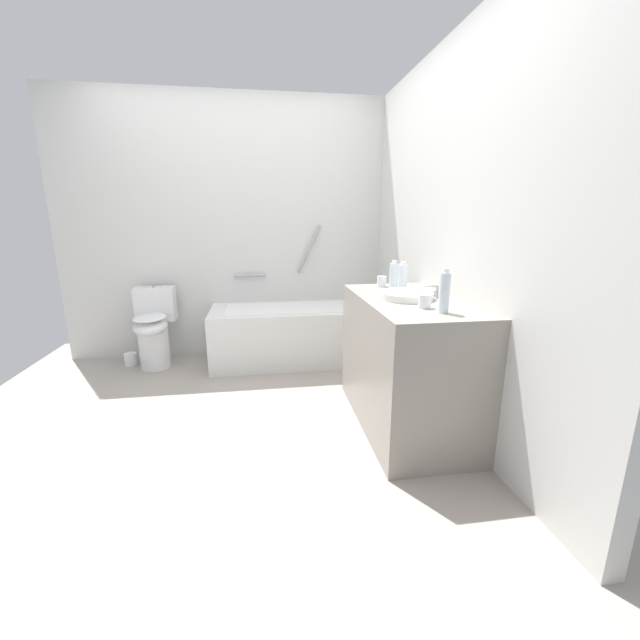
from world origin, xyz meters
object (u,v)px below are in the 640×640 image
bathtub (300,332)px  water_bottle_2 (403,278)px  sink_basin (406,295)px  water_bottle_0 (394,275)px  water_bottle_1 (444,292)px  toilet_paper_roll (131,359)px  toilet (154,328)px  sink_faucet (436,292)px  drinking_glass_1 (425,301)px  drinking_glass_0 (382,281)px

bathtub → water_bottle_2: (0.60, -1.07, 0.66)m
sink_basin → water_bottle_0: 0.39m
water_bottle_0 → water_bottle_1: size_ratio=0.84×
toilet_paper_roll → water_bottle_2: bearing=-28.3°
toilet → toilet_paper_roll: (-0.25, 0.05, -0.31)m
bathtub → water_bottle_0: size_ratio=8.36×
bathtub → sink_faucet: size_ratio=10.83×
water_bottle_1 → toilet_paper_roll: bearing=140.2°
toilet → drinking_glass_1: (1.87, -1.63, 0.52)m
sink_basin → water_bottle_2: 0.27m
sink_faucet → drinking_glass_1: (-0.19, -0.26, 0.00)m
sink_basin → water_bottle_2: bearing=75.6°
drinking_glass_0 → drinking_glass_1: same height
bathtub → sink_basin: 1.54m
drinking_glass_0 → drinking_glass_1: size_ratio=1.01×
toilet → drinking_glass_0: 2.13m
water_bottle_1 → drinking_glass_0: size_ratio=3.05×
water_bottle_0 → water_bottle_1: bearing=-89.2°
water_bottle_1 → sink_faucet: bearing=70.8°
sink_faucet → water_bottle_1: size_ratio=0.65×
sink_faucet → water_bottle_2: bearing=117.9°
sink_basin → toilet_paper_roll: sink_basin is taller
toilet → water_bottle_0: water_bottle_0 is taller
water_bottle_0 → drinking_glass_0: bearing=128.7°
toilet → drinking_glass_1: size_ratio=9.52×
water_bottle_0 → water_bottle_2: size_ratio=0.98×
sink_basin → drinking_glass_1: 0.27m
sink_basin → sink_faucet: size_ratio=2.17×
water_bottle_0 → sink_basin: bearing=-97.0°
water_bottle_0 → drinking_glass_0: water_bottle_0 is taller
sink_basin → water_bottle_1: 0.40m
water_bottle_2 → toilet_paper_roll: size_ratio=1.81×
sink_basin → water_bottle_0: size_ratio=1.67×
drinking_glass_1 → toilet: bearing=138.9°
sink_faucet → water_bottle_0: 0.41m
bathtub → water_bottle_1: (0.59, -1.71, 0.68)m
toilet → sink_basin: sink_basin is taller
toilet → water_bottle_2: water_bottle_2 is taller
water_bottle_1 → toilet_paper_roll: size_ratio=2.10×
bathtub → toilet_paper_roll: (-1.58, 0.10, -0.22)m
sink_basin → water_bottle_2: (0.06, 0.25, 0.07)m
sink_faucet → toilet_paper_roll: bearing=148.4°
toilet → water_bottle_2: size_ratio=3.58×
sink_faucet → water_bottle_2: 0.29m
sink_basin → water_bottle_0: water_bottle_0 is taller
sink_faucet → drinking_glass_1: sink_faucet is taller
bathtub → drinking_glass_1: 1.78m
toilet → drinking_glass_1: 2.54m
water_bottle_1 → water_bottle_2: water_bottle_1 is taller
drinking_glass_1 → toilet_paper_roll: size_ratio=0.68×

